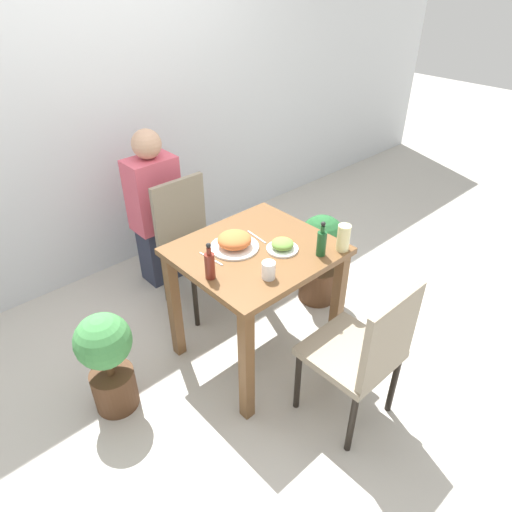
# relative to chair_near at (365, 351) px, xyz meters

# --- Properties ---
(ground_plane) EXTENTS (16.00, 16.00, 0.00)m
(ground_plane) POSITION_rel_chair_near_xyz_m (-0.06, 0.73, -0.50)
(ground_plane) COLOR #B7B2A8
(wall_back) EXTENTS (8.00, 0.05, 2.60)m
(wall_back) POSITION_rel_chair_near_xyz_m (-0.06, 2.24, 0.80)
(wall_back) COLOR silver
(wall_back) RESTS_ON ground_plane
(dining_table) EXTENTS (0.82, 0.75, 0.77)m
(dining_table) POSITION_rel_chair_near_xyz_m (-0.06, 0.73, 0.13)
(dining_table) COLOR brown
(dining_table) RESTS_ON ground_plane
(chair_near) EXTENTS (0.42, 0.42, 0.89)m
(chair_near) POSITION_rel_chair_near_xyz_m (0.00, 0.00, 0.00)
(chair_near) COLOR gray
(chair_near) RESTS_ON ground_plane
(chair_far) EXTENTS (0.42, 0.42, 0.89)m
(chair_far) POSITION_rel_chair_near_xyz_m (-0.00, 1.44, 0.00)
(chair_far) COLOR gray
(chair_far) RESTS_ON ground_plane
(food_plate) EXTENTS (0.27, 0.27, 0.09)m
(food_plate) POSITION_rel_chair_near_xyz_m (-0.14, 0.81, 0.32)
(food_plate) COLOR white
(food_plate) RESTS_ON dining_table
(side_plate) EXTENTS (0.17, 0.17, 0.06)m
(side_plate) POSITION_rel_chair_near_xyz_m (0.04, 0.62, 0.30)
(side_plate) COLOR white
(side_plate) RESTS_ON dining_table
(drink_cup) EXTENTS (0.07, 0.07, 0.09)m
(drink_cup) POSITION_rel_chair_near_xyz_m (-0.19, 0.49, 0.32)
(drink_cup) COLOR white
(drink_cup) RESTS_ON dining_table
(juice_glass) EXTENTS (0.07, 0.07, 0.15)m
(juice_glass) POSITION_rel_chair_near_xyz_m (0.28, 0.40, 0.35)
(juice_glass) COLOR beige
(juice_glass) RESTS_ON dining_table
(sauce_bottle) EXTENTS (0.05, 0.05, 0.20)m
(sauce_bottle) POSITION_rel_chair_near_xyz_m (-0.40, 0.68, 0.35)
(sauce_bottle) COLOR maroon
(sauce_bottle) RESTS_ON dining_table
(condiment_bottle) EXTENTS (0.05, 0.05, 0.20)m
(condiment_bottle) POSITION_rel_chair_near_xyz_m (0.16, 0.45, 0.35)
(condiment_bottle) COLOR #194C23
(condiment_bottle) RESTS_ON dining_table
(fork_utensil) EXTENTS (0.02, 0.17, 0.00)m
(fork_utensil) POSITION_rel_chair_near_xyz_m (-0.30, 0.81, 0.28)
(fork_utensil) COLOR silver
(fork_utensil) RESTS_ON dining_table
(spoon_utensil) EXTENTS (0.03, 0.17, 0.00)m
(spoon_utensil) POSITION_rel_chair_near_xyz_m (0.03, 0.81, 0.28)
(spoon_utensil) COLOR silver
(spoon_utensil) RESTS_ON dining_table
(potted_plant_left) EXTENTS (0.29, 0.29, 0.63)m
(potted_plant_left) POSITION_rel_chair_near_xyz_m (-0.90, 0.95, -0.15)
(potted_plant_left) COLOR #51331E
(potted_plant_left) RESTS_ON ground_plane
(potted_plant_right) EXTENTS (0.31, 0.31, 0.67)m
(potted_plant_right) POSITION_rel_chair_near_xyz_m (0.64, 0.83, -0.14)
(potted_plant_right) COLOR #51331E
(potted_plant_right) RESTS_ON ground_plane
(person_figure) EXTENTS (0.34, 0.22, 1.17)m
(person_figure) POSITION_rel_chair_near_xyz_m (-0.04, 1.81, 0.08)
(person_figure) COLOR #2D3347
(person_figure) RESTS_ON ground_plane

